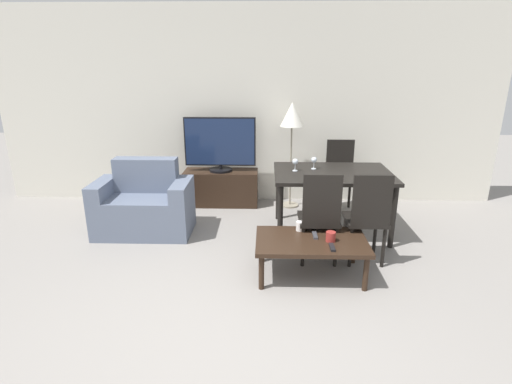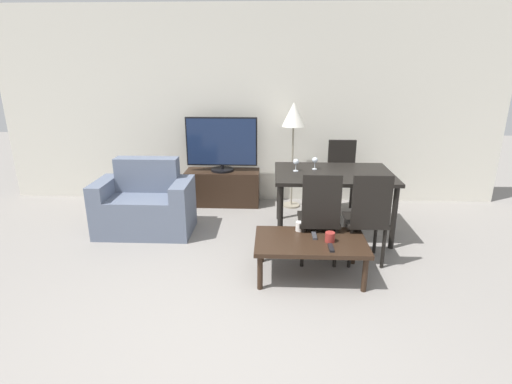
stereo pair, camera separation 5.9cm
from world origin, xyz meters
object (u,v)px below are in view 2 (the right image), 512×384
Objects in this scene: tv at (222,144)px; dining_chair_near_right at (368,215)px; armchair at (145,206)px; wine_glass_center at (315,161)px; remote_primary at (314,236)px; dining_table at (333,179)px; coffee_table at (310,244)px; remote_secondary at (331,248)px; cup_white_near at (299,226)px; wine_glass_left at (296,163)px; floor_lamp at (294,119)px; tv_stand at (223,187)px; dining_chair_near at (320,214)px; cup_colored_far at (330,237)px; dining_chair_far at (342,173)px.

tv is 2.41m from dining_chair_near_right.
armchair is 7.61× the size of wine_glass_center.
dining_table is at bearing 72.86° from remote_primary.
remote_secondary reaches higher than coffee_table.
cup_white_near is 0.96m from wine_glass_left.
remote_primary reaches higher than coffee_table.
floor_lamp reaches higher than dining_table.
wine_glass_center is (0.23, 0.95, 0.43)m from cup_white_near.
coffee_table is (1.07, -1.99, 0.08)m from tv_stand.
cup_white_near is at bearing -90.04° from wine_glass_left.
cup_white_near is at bearing -117.59° from dining_table.
dining_chair_near is (-0.23, -0.78, -0.14)m from dining_table.
floor_lamp is (-0.43, 0.90, 0.56)m from dining_table.
wine_glass_left is at bearing 2.70° from armchair.
tv_stand is at bearing 121.54° from cup_colored_far.
dining_chair_far and dining_chair_near_right have the same top height.
wine_glass_left reaches higher than cup_colored_far.
dining_chair_far reaches higher than cup_colored_far.
dining_table reaches higher than cup_white_near.
armchair is 1.16× the size of dining_chair_near.
remote_secondary is 1.03× the size of wine_glass_center.
dining_table reaches higher than cup_colored_far.
tv_stand is at bearing 145.89° from dining_table.
tv is at bearing 51.40° from armchair.
remote_primary is (1.11, -1.92, -0.49)m from tv.
wine_glass_center reaches higher than remote_primary.
wine_glass_left is at bearing -43.52° from tv_stand.
dining_table is 0.30m from wine_glass_center.
cup_white_near is at bearing -23.56° from armchair.
remote_primary is 1.62× the size of cup_colored_far.
remote_primary is (-0.06, -0.19, -0.15)m from dining_chair_near.
dining_chair_far reaches higher than wine_glass_center.
dining_chair_near reaches higher than dining_table.
wine_glass_center is at bearing 88.19° from dining_chair_near.
cup_colored_far is 1.27m from wine_glass_center.
dining_chair_far reaches higher than tv_stand.
wine_glass_center is (1.20, -0.83, -0.02)m from tv.
tv_stand reaches higher than remote_primary.
coffee_table is at bearing -61.74° from tv.
remote_secondary is (-0.17, -1.22, -0.28)m from dining_table.
wine_glass_left is at bearing 176.28° from dining_table.
dining_table is 0.83m from dining_chair_far.
armchair is 2.08m from wine_glass_center.
dining_chair_near_right reaches higher than remote_secondary.
armchair is at bearing -128.53° from tv_stand.
tv reaches higher than remote_primary.
dining_chair_far is 0.97m from floor_lamp.
remote_primary is (0.13, -1.87, -0.84)m from floor_lamp.
dining_table is 1.40× the size of dining_chair_far.
remote_secondary is (0.17, -0.18, 0.05)m from coffee_table.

